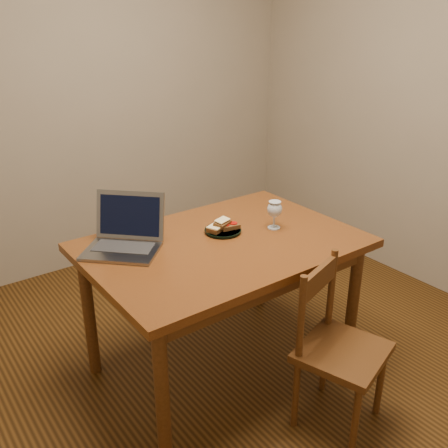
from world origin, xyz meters
TOP-DOWN VIEW (x-y plane):
  - floor at (0.00, 0.00)m, footprint 3.20×3.20m
  - back_wall at (0.00, 1.61)m, footprint 3.20×0.02m
  - right_wall at (1.61, 0.00)m, footprint 0.02×3.20m
  - table at (-0.08, -0.00)m, footprint 1.30×0.90m
  - chair at (0.11, -0.61)m, footprint 0.46×0.45m
  - plate at (-0.02, 0.08)m, footprint 0.19×0.19m
  - sandwich_cheese at (-0.05, 0.09)m, footprint 0.12×0.09m
  - sandwich_tomato at (0.02, 0.07)m, footprint 0.11×0.08m
  - sandwich_top at (-0.02, 0.09)m, footprint 0.11×0.09m
  - milk_glass at (0.22, -0.03)m, footprint 0.08×0.08m
  - laptop at (-0.48, 0.22)m, footprint 0.45×0.45m

SIDE VIEW (x-z plane):
  - floor at x=0.00m, z-range -0.02..0.00m
  - chair at x=0.11m, z-range 0.23..0.63m
  - table at x=-0.08m, z-range 0.28..1.02m
  - plate at x=-0.02m, z-range 0.74..0.76m
  - sandwich_tomato at x=0.02m, z-range 0.76..0.79m
  - sandwich_cheese at x=-0.05m, z-range 0.76..0.79m
  - sandwich_top at x=-0.02m, z-range 0.78..0.81m
  - laptop at x=-0.48m, z-range 0.68..0.92m
  - milk_glass at x=0.22m, z-range 0.74..0.89m
  - back_wall at x=0.00m, z-range 0.00..2.60m
  - right_wall at x=1.61m, z-range 0.00..2.60m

